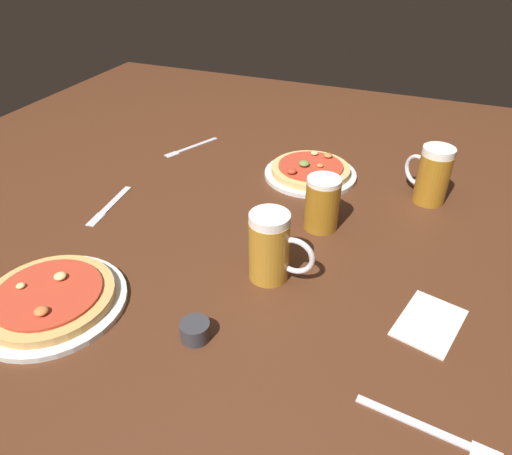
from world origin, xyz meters
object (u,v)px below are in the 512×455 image
(pizza_plate_near, at_px, (50,299))
(napkin_folded, at_px, (429,322))
(beer_mug_pale, at_px, (323,203))
(pizza_plate_far, at_px, (310,171))
(beer_mug_dark, at_px, (432,175))
(fork_spare, at_px, (430,429))
(beer_mug_amber, at_px, (271,247))
(ramekin_sauce, at_px, (195,330))
(knife_right, at_px, (110,205))
(fork_left, at_px, (191,147))

(pizza_plate_near, xyz_separation_m, napkin_folded, (0.71, 0.23, -0.01))
(napkin_folded, bearing_deg, beer_mug_pale, 138.73)
(pizza_plate_near, xyz_separation_m, pizza_plate_far, (0.32, 0.73, 0.00))
(beer_mug_dark, xyz_separation_m, fork_spare, (0.07, -0.71, -0.07))
(beer_mug_amber, bearing_deg, ramekin_sauce, -107.01)
(beer_mug_dark, relative_size, knife_right, 0.76)
(pizza_plate_near, height_order, fork_spare, pizza_plate_near)
(beer_mug_dark, distance_m, napkin_folded, 0.49)
(beer_mug_dark, xyz_separation_m, fork_left, (-0.76, 0.06, -0.07))
(pizza_plate_near, bearing_deg, ramekin_sauce, 5.93)
(ramekin_sauce, xyz_separation_m, knife_right, (-0.43, 0.33, -0.02))
(beer_mug_dark, height_order, napkin_folded, beer_mug_dark)
(pizza_plate_near, height_order, pizza_plate_far, pizza_plate_far)
(beer_mug_dark, relative_size, ramekin_sauce, 2.80)
(pizza_plate_far, distance_m, knife_right, 0.58)
(beer_mug_dark, height_order, knife_right, beer_mug_dark)
(beer_mug_pale, bearing_deg, fork_spare, -57.65)
(beer_mug_pale, relative_size, fork_left, 0.69)
(napkin_folded, bearing_deg, beer_mug_dark, 95.94)
(pizza_plate_far, relative_size, beer_mug_pale, 1.98)
(pizza_plate_near, xyz_separation_m, ramekin_sauce, (0.31, 0.03, 0.00))
(napkin_folded, bearing_deg, beer_mug_amber, 176.75)
(pizza_plate_far, bearing_deg, ramekin_sauce, -91.23)
(beer_mug_pale, xyz_separation_m, napkin_folded, (0.28, -0.25, -0.06))
(knife_right, height_order, fork_spare, same)
(beer_mug_amber, distance_m, fork_spare, 0.44)
(beer_mug_amber, height_order, knife_right, beer_mug_amber)
(pizza_plate_near, distance_m, pizza_plate_far, 0.80)
(pizza_plate_far, bearing_deg, beer_mug_amber, -83.80)
(pizza_plate_far, bearing_deg, beer_mug_pale, -67.67)
(ramekin_sauce, xyz_separation_m, napkin_folded, (0.40, 0.20, -0.01))
(knife_right, distance_m, fork_spare, 0.93)
(beer_mug_amber, xyz_separation_m, knife_right, (-0.50, 0.11, -0.07))
(pizza_plate_far, height_order, fork_left, pizza_plate_far)
(beer_mug_amber, height_order, fork_spare, beer_mug_amber)
(knife_right, relative_size, fork_spare, 0.94)
(ramekin_sauce, bearing_deg, pizza_plate_near, -174.07)
(beer_mug_pale, bearing_deg, pizza_plate_near, -131.49)
(pizza_plate_far, relative_size, ramekin_sauce, 4.86)
(beer_mug_amber, bearing_deg, pizza_plate_far, 96.20)
(beer_mug_dark, bearing_deg, beer_mug_pale, -135.54)
(pizza_plate_near, relative_size, ramekin_sauce, 5.33)
(pizza_plate_near, relative_size, napkin_folded, 1.98)
(beer_mug_amber, relative_size, fork_left, 0.79)
(pizza_plate_far, relative_size, knife_right, 1.32)
(beer_mug_pale, distance_m, napkin_folded, 0.38)
(beer_mug_amber, relative_size, ramekin_sauce, 2.81)
(pizza_plate_near, distance_m, ramekin_sauce, 0.31)
(pizza_plate_near, height_order, ramekin_sauce, pizza_plate_near)
(beer_mug_dark, xyz_separation_m, beer_mug_amber, (-0.28, -0.46, 0.00))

